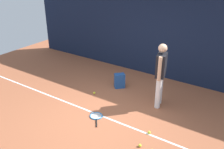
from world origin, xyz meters
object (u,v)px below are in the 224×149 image
object	(u,v)px
backpack	(119,81)
tennis_ball_by_fence	(149,132)
tennis_ball_far_left	(140,145)
tennis_ball_mid_court	(94,93)
tennis_player	(161,72)
tennis_racket	(96,117)

from	to	relation	value
backpack	tennis_ball_by_fence	bearing A→B (deg)	94.01
tennis_ball_by_fence	tennis_ball_far_left	size ratio (longest dim) A/B	1.00
tennis_ball_mid_court	tennis_ball_far_left	world-z (taller)	same
tennis_player	tennis_ball_by_fence	distance (m)	1.58
tennis_player	tennis_ball_by_fence	bearing A→B (deg)	-177.87
tennis_racket	tennis_ball_far_left	world-z (taller)	tennis_ball_far_left
tennis_ball_by_fence	tennis_ball_mid_court	world-z (taller)	same
tennis_player	tennis_ball_mid_court	world-z (taller)	tennis_player
backpack	tennis_ball_mid_court	distance (m)	0.87
tennis_player	backpack	world-z (taller)	tennis_player
tennis_player	backpack	bearing A→B (deg)	64.17
tennis_player	tennis_racket	xyz separation A→B (m)	(-1.03, -1.37, -0.95)
tennis_ball_by_fence	tennis_ball_mid_court	bearing A→B (deg)	160.26
tennis_ball_by_fence	tennis_player	bearing A→B (deg)	105.96
tennis_racket	backpack	distance (m)	1.72
tennis_player	tennis_ball_far_left	world-z (taller)	tennis_player
tennis_racket	tennis_ball_mid_court	bearing A→B (deg)	1.41
tennis_player	tennis_racket	bearing A→B (deg)	129.31
tennis_racket	tennis_player	bearing A→B (deg)	-75.19
tennis_player	backpack	size ratio (longest dim) A/B	3.86
tennis_ball_far_left	tennis_ball_mid_court	bearing A→B (deg)	149.70
backpack	tennis_ball_by_fence	xyz separation A→B (m)	(1.75, -1.53, -0.18)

